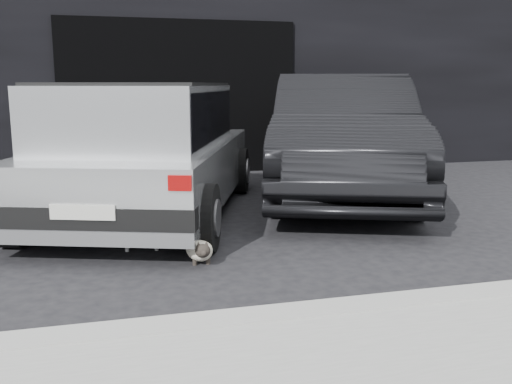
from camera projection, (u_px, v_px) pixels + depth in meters
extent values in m
plane|color=black|center=(137.00, 234.00, 5.90)|extent=(80.00, 80.00, 0.00)
cube|color=black|center=(166.00, 35.00, 11.39)|extent=(34.00, 4.00, 5.00)
cube|color=black|center=(180.00, 98.00, 9.70)|extent=(4.00, 0.10, 2.60)
cube|color=#989893|center=(317.00, 316.00, 3.68)|extent=(18.00, 0.25, 0.12)
cube|color=silver|center=(149.00, 171.00, 6.75)|extent=(3.14, 4.54, 0.66)
cube|color=silver|center=(142.00, 115.00, 6.42)|extent=(2.47, 3.16, 0.66)
cube|color=black|center=(142.00, 115.00, 6.42)|extent=(2.44, 3.06, 0.53)
cube|color=black|center=(87.00, 217.00, 4.80)|extent=(1.83, 0.79, 0.19)
cube|color=black|center=(184.00, 157.00, 8.73)|extent=(1.83, 0.79, 0.19)
cube|color=silver|center=(82.00, 212.00, 4.70)|extent=(0.53, 0.20, 0.13)
cube|color=#8C0707|center=(180.00, 183.00, 4.59)|extent=(0.19, 0.09, 0.13)
cube|color=black|center=(141.00, 84.00, 6.35)|extent=(2.37, 2.90, 0.03)
cylinder|color=black|center=(15.00, 214.00, 5.39)|extent=(0.44, 0.68, 0.64)
cylinder|color=slate|center=(2.00, 214.00, 5.40)|extent=(0.14, 0.34, 0.35)
cylinder|color=black|center=(204.00, 218.00, 5.25)|extent=(0.44, 0.68, 0.64)
cylinder|color=slate|center=(218.00, 218.00, 5.24)|extent=(0.14, 0.34, 0.35)
cylinder|color=black|center=(115.00, 169.00, 8.27)|extent=(0.44, 0.68, 0.64)
cylinder|color=slate|center=(106.00, 169.00, 8.28)|extent=(0.14, 0.34, 0.35)
cylinder|color=black|center=(239.00, 170.00, 8.12)|extent=(0.44, 0.68, 0.64)
cylinder|color=slate|center=(248.00, 171.00, 8.11)|extent=(0.14, 0.34, 0.35)
imported|color=black|center=(342.00, 135.00, 7.86)|extent=(3.45, 5.37, 1.67)
ellipsoid|color=beige|center=(199.00, 249.00, 5.03)|extent=(0.25, 0.47, 0.18)
ellipsoid|color=beige|center=(201.00, 250.00, 4.91)|extent=(0.21, 0.21, 0.17)
ellipsoid|color=black|center=(203.00, 251.00, 4.79)|extent=(0.13, 0.12, 0.12)
sphere|color=black|center=(204.00, 253.00, 4.74)|extent=(0.05, 0.05, 0.05)
cone|color=black|center=(206.00, 244.00, 4.80)|extent=(0.04, 0.06, 0.06)
cone|color=black|center=(198.00, 244.00, 4.78)|extent=(0.04, 0.06, 0.06)
cylinder|color=black|center=(208.00, 261.00, 4.92)|extent=(0.04, 0.04, 0.06)
cylinder|color=black|center=(195.00, 262.00, 4.89)|extent=(0.04, 0.04, 0.06)
cylinder|color=black|center=(204.00, 252.00, 5.18)|extent=(0.04, 0.04, 0.06)
cylinder|color=black|center=(191.00, 253.00, 5.16)|extent=(0.04, 0.04, 0.06)
cylinder|color=black|center=(196.00, 245.00, 5.27)|extent=(0.11, 0.25, 0.08)
ellipsoid|color=silver|center=(142.00, 234.00, 5.35)|extent=(0.48, 0.27, 0.20)
ellipsoid|color=silver|center=(154.00, 231.00, 5.36)|extent=(0.22, 0.22, 0.17)
ellipsoid|color=white|center=(167.00, 224.00, 5.37)|extent=(0.13, 0.14, 0.12)
sphere|color=white|center=(172.00, 224.00, 5.38)|extent=(0.05, 0.05, 0.05)
cone|color=white|center=(165.00, 218.00, 5.39)|extent=(0.06, 0.05, 0.06)
cone|color=white|center=(165.00, 219.00, 5.33)|extent=(0.06, 0.05, 0.06)
cylinder|color=white|center=(157.00, 241.00, 5.44)|extent=(0.04, 0.04, 0.11)
cylinder|color=white|center=(157.00, 244.00, 5.33)|extent=(0.04, 0.04, 0.11)
cylinder|color=white|center=(128.00, 242.00, 5.40)|extent=(0.04, 0.04, 0.11)
cylinder|color=white|center=(127.00, 246.00, 5.29)|extent=(0.04, 0.04, 0.11)
cylinder|color=white|center=(114.00, 240.00, 5.32)|extent=(0.25, 0.10, 0.08)
ellipsoid|color=gray|center=(132.00, 233.00, 5.31)|extent=(0.18, 0.14, 0.08)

